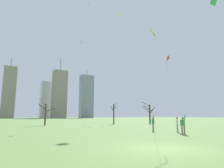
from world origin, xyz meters
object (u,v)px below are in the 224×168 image
kite_flyer_far_back_yellow (153,112)px  bare_tree_far_right_edge (114,113)px  distant_kite_drifting_right_blue (106,5)px  bare_tree_center (150,113)px  kite_flyer_midfield_left_green (186,111)px  distant_kite_low_near_trees_orange (82,51)px  distant_kite_high_overhead_teal (89,12)px  bare_tree_left_of_center (45,112)px  kite_flyer_foreground_left_red (175,110)px  distant_kite_drifting_left_white (118,26)px

kite_flyer_far_back_yellow → bare_tree_far_right_edge: size_ratio=2.20×
distant_kite_drifting_right_blue → bare_tree_center: 25.43m
kite_flyer_midfield_left_green → distant_kite_low_near_trees_orange: (-4.39, 18.09, 10.72)m
distant_kite_high_overhead_teal → bare_tree_left_of_center: size_ratio=5.88×
kite_flyer_midfield_left_green → kite_flyer_foreground_left_red: (2.19, 3.53, 0.12)m
kite_flyer_midfield_left_green → distant_kite_high_overhead_teal: 36.93m
bare_tree_far_right_edge → distant_kite_low_near_trees_orange: bearing=-150.5°
distant_kite_high_overhead_teal → bare_tree_center: bearing=-17.4°
kite_flyer_far_back_yellow → bare_tree_center: size_ratio=1.97×
distant_kite_low_near_trees_orange → bare_tree_left_of_center: (-4.70, 5.91, -10.58)m
kite_flyer_far_back_yellow → kite_flyer_foreground_left_red: bearing=-14.0°
bare_tree_far_right_edge → kite_flyer_foreground_left_red: bearing=-97.0°
kite_flyer_midfield_left_green → bare_tree_center: (14.34, 23.53, 0.21)m
distant_kite_low_near_trees_orange → bare_tree_center: 22.15m
kite_flyer_midfield_left_green → kite_flyer_foreground_left_red: 4.16m
kite_flyer_far_back_yellow → distant_kite_high_overhead_teal: size_ratio=0.34×
kite_flyer_foreground_left_red → bare_tree_left_of_center: size_ratio=2.31×
kite_flyer_midfield_left_green → kite_flyer_far_back_yellow: kite_flyer_midfield_left_green is taller
kite_flyer_foreground_left_red → bare_tree_center: (12.15, 20.00, 0.10)m
kite_flyer_midfield_left_green → distant_kite_high_overhead_teal: (0.45, 27.88, 24.21)m
distant_kite_high_overhead_teal → bare_tree_left_of_center: 26.18m
distant_kite_low_near_trees_orange → distant_kite_drifting_right_blue: bearing=-22.1°
distant_kite_drifting_right_blue → distant_kite_low_near_trees_orange: distant_kite_drifting_right_blue is taller
distant_kite_low_near_trees_orange → distant_kite_drifting_left_white: 8.56m
kite_flyer_midfield_left_green → distant_kite_drifting_left_white: bearing=82.9°
bare_tree_left_of_center → kite_flyer_midfield_left_green: bearing=-69.3°
kite_flyer_foreground_left_red → kite_flyer_far_back_yellow: bearing=166.0°
kite_flyer_midfield_left_green → distant_kite_low_near_trees_orange: bearing=103.6°
bare_tree_center → distant_kite_drifting_right_blue: bearing=-154.8°
kite_flyer_foreground_left_red → distant_kite_high_overhead_teal: distant_kite_high_overhead_teal is taller
kite_flyer_foreground_left_red → kite_flyer_midfield_left_green: bearing=-121.8°
kite_flyer_far_back_yellow → distant_kite_high_overhead_teal: distant_kite_high_overhead_teal is taller
kite_flyer_midfield_left_green → bare_tree_left_of_center: size_ratio=2.47×
bare_tree_center → distant_kite_low_near_trees_orange: bearing=-163.8°
distant_kite_high_overhead_teal → distant_kite_drifting_right_blue: size_ratio=1.16×
kite_flyer_midfield_left_green → distant_kite_drifting_right_blue: size_ratio=0.49×
distant_kite_high_overhead_teal → distant_kite_low_near_trees_orange: distant_kite_high_overhead_teal is taller
distant_kite_drifting_right_blue → distant_kite_low_near_trees_orange: size_ratio=1.66×
kite_flyer_far_back_yellow → bare_tree_center: (14.90, 19.32, 0.31)m
distant_kite_low_near_trees_orange → bare_tree_left_of_center: 13.00m
bare_tree_center → kite_flyer_foreground_left_red: bearing=-121.3°
distant_kite_high_overhead_teal → bare_tree_far_right_edge: size_ratio=6.49×
kite_flyer_far_back_yellow → bare_tree_far_right_edge: bearing=74.7°
distant_kite_drifting_left_white → bare_tree_left_of_center: 20.87m
kite_flyer_far_back_yellow → kite_flyer_midfield_left_green: bearing=-82.5°
distant_kite_drifting_right_blue → bare_tree_center: size_ratio=5.02×
kite_flyer_midfield_left_green → kite_flyer_far_back_yellow: (-0.56, 4.22, -0.10)m
distant_kite_low_near_trees_orange → distant_kite_drifting_left_white: distant_kite_drifting_left_white is taller
kite_flyer_far_back_yellow → bare_tree_left_of_center: size_ratio=1.99×
distant_kite_drifting_left_white → distant_kite_high_overhead_teal: bearing=98.1°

